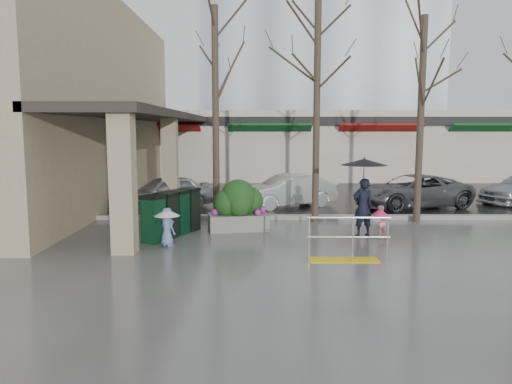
{
  "coord_description": "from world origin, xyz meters",
  "views": [
    {
      "loc": [
        -0.69,
        -12.37,
        3.01
      ],
      "look_at": [
        -0.72,
        1.04,
        1.3
      ],
      "focal_mm": 35.0,
      "sensor_mm": 36.0,
      "label": 1
    }
  ],
  "objects_px": {
    "car_a": "(165,192)",
    "tree_west": "(215,62)",
    "tree_mideast": "(423,69)",
    "woman": "(363,187)",
    "handrail": "(346,244)",
    "car_b": "(288,191)",
    "child_blue": "(167,222)",
    "car_c": "(412,191)",
    "planter": "(239,206)",
    "tree_midwest": "(317,57)",
    "news_boxes": "(172,214)",
    "child_pink": "(380,220)"
  },
  "relations": [
    {
      "from": "news_boxes",
      "to": "planter",
      "type": "bearing_deg",
      "value": 49.73
    },
    {
      "from": "tree_mideast",
      "to": "planter",
      "type": "height_order",
      "value": "tree_mideast"
    },
    {
      "from": "woman",
      "to": "child_blue",
      "type": "xyz_separation_m",
      "value": [
        -5.28,
        -1.21,
        -0.75
      ]
    },
    {
      "from": "tree_mideast",
      "to": "tree_west",
      "type": "bearing_deg",
      "value": -180.0
    },
    {
      "from": "car_b",
      "to": "car_a",
      "type": "bearing_deg",
      "value": -110.98
    },
    {
      "from": "child_blue",
      "to": "tree_midwest",
      "type": "bearing_deg",
      "value": -96.58
    },
    {
      "from": "tree_mideast",
      "to": "woman",
      "type": "relative_size",
      "value": 2.92
    },
    {
      "from": "planter",
      "to": "news_boxes",
      "type": "xyz_separation_m",
      "value": [
        -1.83,
        -0.84,
        -0.09
      ]
    },
    {
      "from": "tree_mideast",
      "to": "child_blue",
      "type": "relative_size",
      "value": 6.44
    },
    {
      "from": "tree_mideast",
      "to": "news_boxes",
      "type": "bearing_deg",
      "value": -163.87
    },
    {
      "from": "woman",
      "to": "car_a",
      "type": "xyz_separation_m",
      "value": [
        -6.43,
        4.79,
        -0.75
      ]
    },
    {
      "from": "tree_west",
      "to": "tree_mideast",
      "type": "distance_m",
      "value": 6.5
    },
    {
      "from": "handrail",
      "to": "car_c",
      "type": "xyz_separation_m",
      "value": [
        3.86,
        7.71,
        0.25
      ]
    },
    {
      "from": "planter",
      "to": "news_boxes",
      "type": "bearing_deg",
      "value": -155.24
    },
    {
      "from": "tree_mideast",
      "to": "woman",
      "type": "distance_m",
      "value": 4.66
    },
    {
      "from": "tree_midwest",
      "to": "car_b",
      "type": "relative_size",
      "value": 1.83
    },
    {
      "from": "tree_west",
      "to": "car_c",
      "type": "relative_size",
      "value": 1.5
    },
    {
      "from": "woman",
      "to": "car_c",
      "type": "xyz_separation_m",
      "value": [
        2.94,
        5.08,
        -0.75
      ]
    },
    {
      "from": "child_pink",
      "to": "car_b",
      "type": "height_order",
      "value": "car_b"
    },
    {
      "from": "handrail",
      "to": "car_b",
      "type": "bearing_deg",
      "value": 96.31
    },
    {
      "from": "child_pink",
      "to": "woman",
      "type": "bearing_deg",
      "value": -54.55
    },
    {
      "from": "handrail",
      "to": "news_boxes",
      "type": "xyz_separation_m",
      "value": [
        -4.43,
        2.61,
        0.26
      ]
    },
    {
      "from": "handrail",
      "to": "tree_mideast",
      "type": "relative_size",
      "value": 0.29
    },
    {
      "from": "handrail",
      "to": "planter",
      "type": "bearing_deg",
      "value": 126.92
    },
    {
      "from": "news_boxes",
      "to": "car_c",
      "type": "xyz_separation_m",
      "value": [
        8.29,
        5.1,
        -0.0
      ]
    },
    {
      "from": "news_boxes",
      "to": "car_a",
      "type": "bearing_deg",
      "value": 127.7
    },
    {
      "from": "child_blue",
      "to": "car_c",
      "type": "bearing_deg",
      "value": -97.98
    },
    {
      "from": "handrail",
      "to": "car_c",
      "type": "relative_size",
      "value": 0.42
    },
    {
      "from": "news_boxes",
      "to": "car_a",
      "type": "relative_size",
      "value": 0.61
    },
    {
      "from": "car_a",
      "to": "tree_west",
      "type": "bearing_deg",
      "value": 10.38
    },
    {
      "from": "tree_midwest",
      "to": "woman",
      "type": "distance_m",
      "value": 4.55
    },
    {
      "from": "tree_mideast",
      "to": "car_a",
      "type": "bearing_deg",
      "value": 163.15
    },
    {
      "from": "child_pink",
      "to": "car_c",
      "type": "xyz_separation_m",
      "value": [
        2.53,
        5.37,
        0.11
      ]
    },
    {
      "from": "tree_midwest",
      "to": "child_pink",
      "type": "relative_size",
      "value": 7.65
    },
    {
      "from": "tree_mideast",
      "to": "woman",
      "type": "bearing_deg",
      "value": -135.62
    },
    {
      "from": "tree_midwest",
      "to": "news_boxes",
      "type": "distance_m",
      "value": 6.64
    },
    {
      "from": "child_blue",
      "to": "tree_mideast",
      "type": "bearing_deg",
      "value": -111.14
    },
    {
      "from": "child_pink",
      "to": "car_b",
      "type": "relative_size",
      "value": 0.24
    },
    {
      "from": "child_blue",
      "to": "planter",
      "type": "xyz_separation_m",
      "value": [
        1.76,
        2.03,
        0.1
      ]
    },
    {
      "from": "child_pink",
      "to": "planter",
      "type": "distance_m",
      "value": 4.09
    },
    {
      "from": "tree_west",
      "to": "car_b",
      "type": "relative_size",
      "value": 1.78
    },
    {
      "from": "tree_west",
      "to": "tree_mideast",
      "type": "xyz_separation_m",
      "value": [
        6.5,
        0.0,
        -0.22
      ]
    },
    {
      "from": "tree_midwest",
      "to": "planter",
      "type": "distance_m",
      "value": 5.3
    },
    {
      "from": "handrail",
      "to": "car_a",
      "type": "distance_m",
      "value": 9.25
    },
    {
      "from": "car_c",
      "to": "tree_west",
      "type": "bearing_deg",
      "value": -85.18
    },
    {
      "from": "woman",
      "to": "car_a",
      "type": "bearing_deg",
      "value": -53.55
    },
    {
      "from": "tree_west",
      "to": "car_c",
      "type": "xyz_separation_m",
      "value": [
        7.22,
        2.91,
        -4.45
      ]
    },
    {
      "from": "tree_mideast",
      "to": "car_a",
      "type": "relative_size",
      "value": 1.76
    },
    {
      "from": "handrail",
      "to": "child_pink",
      "type": "relative_size",
      "value": 2.08
    },
    {
      "from": "tree_midwest",
      "to": "tree_mideast",
      "type": "bearing_deg",
      "value": -0.0
    }
  ]
}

